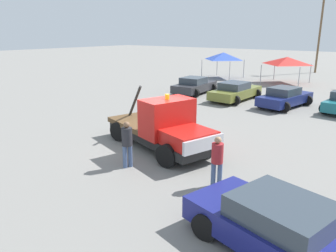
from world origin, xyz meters
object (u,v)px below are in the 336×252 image
(tow_truck, at_px, (164,128))
(parked_car_navy, at_px, (285,97))
(canopy_tent_red, at_px, (287,61))
(traffic_cone, at_px, (162,114))
(parked_car_charcoal, at_px, (194,86))
(utility_pole, at_px, (321,26))
(person_near_truck, at_px, (217,158))
(person_at_hood, at_px, (127,141))
(canopy_tent_blue, at_px, (224,56))
(foreground_car, at_px, (289,232))
(parked_car_olive, at_px, (235,91))

(tow_truck, xyz_separation_m, parked_car_navy, (1.27, 11.35, -0.30))
(canopy_tent_red, height_order, traffic_cone, canopy_tent_red)
(parked_car_charcoal, distance_m, canopy_tent_red, 10.89)
(utility_pole, bearing_deg, person_near_truck, -80.65)
(person_at_hood, xyz_separation_m, canopy_tent_blue, (-8.91, 23.69, 1.32))
(tow_truck, relative_size, foreground_car, 1.16)
(tow_truck, distance_m, traffic_cone, 5.19)
(traffic_cone, distance_m, utility_pole, 29.21)
(parked_car_charcoal, xyz_separation_m, canopy_tent_blue, (-2.63, 9.61, 1.68))
(parked_car_olive, distance_m, utility_pole, 21.81)
(parked_car_olive, relative_size, canopy_tent_red, 1.36)
(tow_truck, bearing_deg, parked_car_navy, 100.21)
(parked_car_charcoal, bearing_deg, person_near_truck, -148.59)
(parked_car_navy, bearing_deg, parked_car_olive, 98.82)
(tow_truck, bearing_deg, parked_car_olive, 118.27)
(parked_car_charcoal, distance_m, parked_car_olive, 3.83)
(foreground_car, bearing_deg, person_at_hood, -179.55)
(foreground_car, height_order, utility_pole, utility_pole)
(person_at_hood, height_order, parked_car_charcoal, person_at_hood)
(person_near_truck, xyz_separation_m, parked_car_charcoal, (-9.65, 13.46, -0.33))
(parked_car_olive, bearing_deg, parked_car_charcoal, 85.95)
(person_near_truck, relative_size, parked_car_charcoal, 0.37)
(person_near_truck, height_order, canopy_tent_blue, canopy_tent_blue)
(canopy_tent_red, bearing_deg, parked_car_olive, -90.90)
(utility_pole, bearing_deg, foreground_car, -76.67)
(person_at_hood, bearing_deg, person_near_truck, 31.85)
(person_near_truck, bearing_deg, parked_car_charcoal, 12.23)
(person_at_hood, distance_m, utility_pole, 35.31)
(tow_truck, relative_size, person_at_hood, 3.48)
(person_near_truck, distance_m, parked_car_charcoal, 16.57)
(tow_truck, height_order, parked_car_navy, tow_truck)
(canopy_tent_blue, xyz_separation_m, utility_pole, (6.64, 11.26, 3.16))
(foreground_car, xyz_separation_m, canopy_tent_red, (-8.67, 25.63, 1.51))
(foreground_car, height_order, parked_car_navy, same)
(parked_car_charcoal, relative_size, canopy_tent_blue, 1.34)
(canopy_tent_red, relative_size, utility_pole, 0.35)
(person_at_hood, distance_m, canopy_tent_red, 24.25)
(canopy_tent_red, bearing_deg, person_near_truck, -76.40)
(parked_car_olive, relative_size, canopy_tent_blue, 1.47)
(foreground_car, relative_size, person_near_truck, 3.10)
(tow_truck, xyz_separation_m, canopy_tent_red, (-2.19, 21.83, 1.21))
(parked_car_navy, bearing_deg, canopy_tent_red, 28.16)
(parked_car_olive, distance_m, canopy_tent_red, 10.53)
(parked_car_olive, bearing_deg, traffic_cone, 174.72)
(tow_truck, bearing_deg, canopy_tent_red, 112.34)
(parked_car_olive, xyz_separation_m, canopy_tent_red, (0.16, 10.42, 1.51))
(foreground_car, bearing_deg, parked_car_charcoal, 142.89)
(traffic_cone, bearing_deg, person_near_truck, -39.75)
(canopy_tent_red, bearing_deg, utility_pole, 89.84)
(tow_truck, relative_size, parked_car_charcoal, 1.34)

